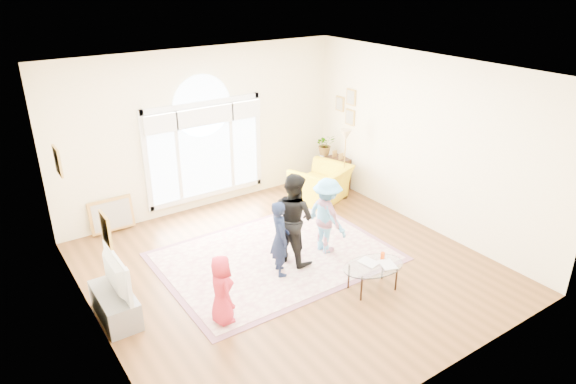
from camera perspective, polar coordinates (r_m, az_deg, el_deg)
ground at (r=8.55m, az=0.12°, el=-8.42°), size 6.00×6.00×0.00m
room_shell at (r=10.15m, az=-8.96°, el=6.37°), size 6.00×6.00×6.00m
area_rug at (r=8.84m, az=-1.41°, el=-7.16°), size 3.60×2.60×0.02m
rug_border at (r=8.85m, az=-1.41°, el=-7.18°), size 3.80×2.80×0.01m
tv_console at (r=7.74m, az=-18.64°, el=-11.83°), size 0.45×1.00×0.42m
television at (r=7.47m, az=-19.08°, el=-8.67°), size 0.17×1.01×0.58m
coffee_table at (r=7.93m, az=9.46°, el=-8.18°), size 1.07×0.78×0.54m
armchair at (r=10.79m, az=3.70°, el=0.90°), size 1.40×1.32×0.74m
side_cabinet at (r=11.46m, az=5.43°, el=2.13°), size 0.40×0.50×0.70m
floor_lamp at (r=10.64m, az=6.41°, el=5.70°), size 0.29×0.29×1.51m
plant_pedestal at (r=11.65m, az=4.08°, el=2.56°), size 0.20×0.20×0.70m
potted_plant at (r=11.45m, az=4.16°, el=5.28°), size 0.50×0.47×0.47m
leaning_picture at (r=10.18m, az=-18.76°, el=-4.18°), size 0.80×0.14×0.62m
child_red at (r=7.15m, az=-7.38°, el=-10.71°), size 0.36×0.52×1.02m
child_navy at (r=8.08m, az=-0.90°, el=-5.15°), size 0.43×0.53×1.26m
child_black at (r=8.37m, az=0.61°, el=-2.92°), size 0.75×0.87×1.55m
child_pink at (r=8.72m, az=4.17°, el=-3.04°), size 0.31×0.72×1.22m
child_blue at (r=8.72m, az=4.35°, el=-2.63°), size 0.53×0.88×1.34m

